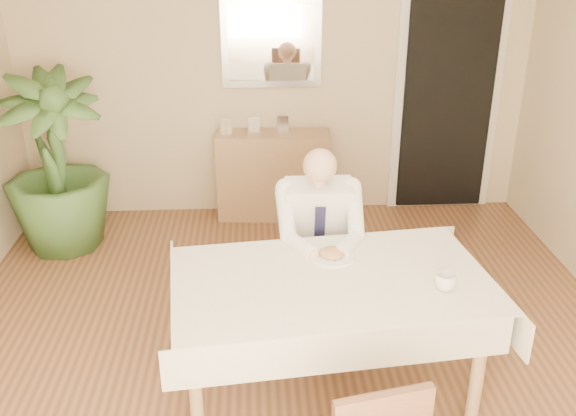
{
  "coord_description": "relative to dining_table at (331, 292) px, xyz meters",
  "views": [
    {
      "loc": [
        -0.19,
        -3.11,
        2.5
      ],
      "look_at": [
        0.0,
        0.35,
        0.95
      ],
      "focal_mm": 40.0,
      "sensor_mm": 36.0,
      "label": 1
    }
  ],
  "objects": [
    {
      "name": "room",
      "position": [
        -0.21,
        0.14,
        0.63
      ],
      "size": [
        5.0,
        5.02,
        2.6
      ],
      "color": "brown",
      "rests_on": "ground"
    },
    {
      "name": "doorway",
      "position": [
        1.34,
        2.6,
        0.33
      ],
      "size": [
        0.96,
        0.07,
        2.1
      ],
      "color": "silver",
      "rests_on": "ground"
    },
    {
      "name": "mirror",
      "position": [
        -0.23,
        2.61,
        0.88
      ],
      "size": [
        0.86,
        0.04,
        0.76
      ],
      "color": "silver",
      "rests_on": "room"
    },
    {
      "name": "dining_table",
      "position": [
        0.0,
        0.0,
        0.0
      ],
      "size": [
        1.83,
        1.21,
        0.75
      ],
      "rotation": [
        0.0,
        0.0,
        0.11
      ],
      "color": "olive",
      "rests_on": "ground"
    },
    {
      "name": "chair_far",
      "position": [
        0.0,
        0.87,
        -0.21
      ],
      "size": [
        0.44,
        0.44,
        0.82
      ],
      "rotation": [
        0.0,
        0.0,
        0.14
      ],
      "color": "#492E1E",
      "rests_on": "ground"
    },
    {
      "name": "seated_man",
      "position": [
        0.0,
        0.59,
        0.02
      ],
      "size": [
        0.48,
        0.72,
        1.24
      ],
      "color": "white",
      "rests_on": "ground"
    },
    {
      "name": "plate",
      "position": [
        0.03,
        0.23,
        0.09
      ],
      "size": [
        0.26,
        0.26,
        0.02
      ],
      "primitive_type": "cylinder",
      "color": "white",
      "rests_on": "dining_table"
    },
    {
      "name": "food",
      "position": [
        0.03,
        0.23,
        0.11
      ],
      "size": [
        0.14,
        0.14,
        0.06
      ],
      "primitive_type": "ellipsoid",
      "color": "brown",
      "rests_on": "dining_table"
    },
    {
      "name": "knife",
      "position": [
        0.07,
        0.17,
        0.11
      ],
      "size": [
        0.01,
        0.13,
        0.01
      ],
      "primitive_type": "cylinder",
      "rotation": [
        1.57,
        0.0,
        0.0
      ],
      "color": "silver",
      "rests_on": "dining_table"
    },
    {
      "name": "fork",
      "position": [
        -0.01,
        0.17,
        0.11
      ],
      "size": [
        0.01,
        0.13,
        0.01
      ],
      "primitive_type": "cylinder",
      "rotation": [
        1.57,
        0.0,
        0.0
      ],
      "color": "silver",
      "rests_on": "dining_table"
    },
    {
      "name": "coffee_mug",
      "position": [
        0.57,
        -0.15,
        0.13
      ],
      "size": [
        0.13,
        0.13,
        0.09
      ],
      "primitive_type": "imported",
      "rotation": [
        0.0,
        0.0,
        -0.22
      ],
      "color": "white",
      "rests_on": "dining_table"
    },
    {
      "name": "sideboard",
      "position": [
        -0.23,
        2.46,
        -0.27
      ],
      "size": [
        1.02,
        0.41,
        0.8
      ],
      "primitive_type": "cube",
      "rotation": [
        0.0,
        0.0,
        -0.07
      ],
      "color": "olive",
      "rests_on": "ground"
    },
    {
      "name": "photo_frame_left",
      "position": [
        -0.64,
        2.47,
        0.2
      ],
      "size": [
        0.1,
        0.02,
        0.14
      ],
      "primitive_type": "cube",
      "color": "silver",
      "rests_on": "sideboard"
    },
    {
      "name": "photo_frame_center",
      "position": [
        -0.4,
        2.51,
        0.2
      ],
      "size": [
        0.1,
        0.02,
        0.14
      ],
      "primitive_type": "cube",
      "color": "silver",
      "rests_on": "sideboard"
    },
    {
      "name": "photo_frame_right",
      "position": [
        -0.14,
        2.52,
        0.2
      ],
      "size": [
        0.1,
        0.02,
        0.14
      ],
      "primitive_type": "cube",
      "color": "silver",
      "rests_on": "sideboard"
    },
    {
      "name": "potted_palm",
      "position": [
        -2.0,
        1.96,
        0.07
      ],
      "size": [
        1.06,
        1.06,
        1.47
      ],
      "primitive_type": "imported",
      "rotation": [
        0.0,
        0.0,
        0.36
      ],
      "color": "#315223",
      "rests_on": "ground"
    }
  ]
}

